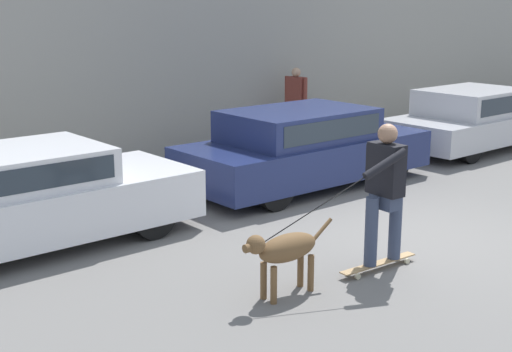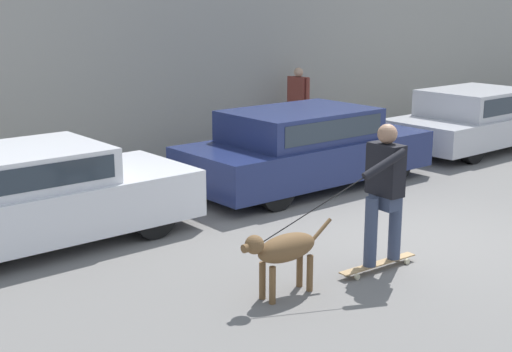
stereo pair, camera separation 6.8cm
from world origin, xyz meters
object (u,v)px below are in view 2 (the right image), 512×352
object	(u,v)px
parked_car_2	(477,120)
skateboarder	(384,188)
parked_car_0	(34,198)
dog	(284,250)
parked_car_1	(305,148)
pedestrian_with_bag	(297,103)

from	to	relation	value
parked_car_2	skateboarder	distance (m)	7.66
parked_car_0	dog	size ratio (longest dim) A/B	3.31
parked_car_0	dog	distance (m)	3.51
parked_car_1	pedestrian_with_bag	xyz separation A→B (m)	(1.95, 2.34, 0.34)
parked_car_0	parked_car_2	bearing A→B (deg)	-0.47
parked_car_1	pedestrian_with_bag	distance (m)	3.07
parked_car_2	parked_car_1	bearing A→B (deg)	179.35
parked_car_2	parked_car_0	bearing A→B (deg)	179.35
parked_car_0	skateboarder	bearing A→B (deg)	-51.21
parked_car_2	dog	bearing A→B (deg)	-159.25
dog	pedestrian_with_bag	distance (m)	7.69
parked_car_0	dog	bearing A→B (deg)	-67.55
parked_car_0	parked_car_2	distance (m)	9.62
pedestrian_with_bag	parked_car_2	bearing A→B (deg)	-46.98
parked_car_1	pedestrian_with_bag	size ratio (longest dim) A/B	2.76
pedestrian_with_bag	dog	bearing A→B (deg)	-142.26
parked_car_0	parked_car_2	xyz separation A→B (m)	(9.62, -0.00, -0.01)
parked_car_0	parked_car_1	size ratio (longest dim) A/B	0.92
parked_car_1	skateboarder	bearing A→B (deg)	-120.10
parked_car_0	dog	xyz separation A→B (m)	(1.37, -3.23, -0.10)
parked_car_2	skateboarder	size ratio (longest dim) A/B	1.86
parked_car_2	pedestrian_with_bag	distance (m)	3.80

